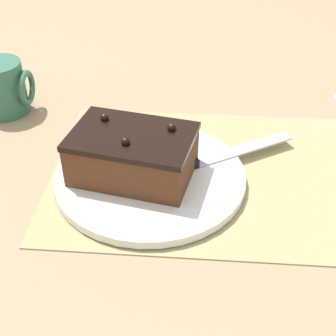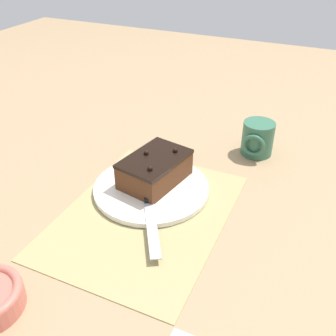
{
  "view_description": "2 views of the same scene",
  "coord_description": "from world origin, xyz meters",
  "px_view_note": "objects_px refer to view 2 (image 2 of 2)",
  "views": [
    {
      "loc": [
        -0.02,
        -0.55,
        0.43
      ],
      "look_at": [
        -0.06,
        -0.04,
        0.04
      ],
      "focal_mm": 50.0,
      "sensor_mm": 36.0,
      "label": 1
    },
    {
      "loc": [
        0.59,
        0.32,
        0.56
      ],
      "look_at": [
        -0.09,
        0.01,
        0.07
      ],
      "focal_mm": 42.0,
      "sensor_mm": 36.0,
      "label": 2
    }
  ],
  "objects_px": {
    "cake_plate": "(151,188)",
    "serving_knife": "(149,203)",
    "coffee_mug": "(257,139)"
  },
  "relations": [
    {
      "from": "cake_plate",
      "to": "serving_knife",
      "type": "xyz_separation_m",
      "value": [
        0.07,
        0.03,
        0.01
      ]
    },
    {
      "from": "serving_knife",
      "to": "coffee_mug",
      "type": "height_order",
      "value": "coffee_mug"
    },
    {
      "from": "coffee_mug",
      "to": "cake_plate",
      "type": "bearing_deg",
      "value": -33.29
    },
    {
      "from": "serving_knife",
      "to": "coffee_mug",
      "type": "distance_m",
      "value": 0.38
    },
    {
      "from": "coffee_mug",
      "to": "serving_knife",
      "type": "bearing_deg",
      "value": -24.31
    },
    {
      "from": "cake_plate",
      "to": "serving_knife",
      "type": "height_order",
      "value": "serving_knife"
    },
    {
      "from": "serving_knife",
      "to": "coffee_mug",
      "type": "bearing_deg",
      "value": -145.49
    },
    {
      "from": "cake_plate",
      "to": "coffee_mug",
      "type": "height_order",
      "value": "coffee_mug"
    },
    {
      "from": "cake_plate",
      "to": "coffee_mug",
      "type": "relative_size",
      "value": 2.86
    },
    {
      "from": "cake_plate",
      "to": "serving_knife",
      "type": "distance_m",
      "value": 0.07
    }
  ]
}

